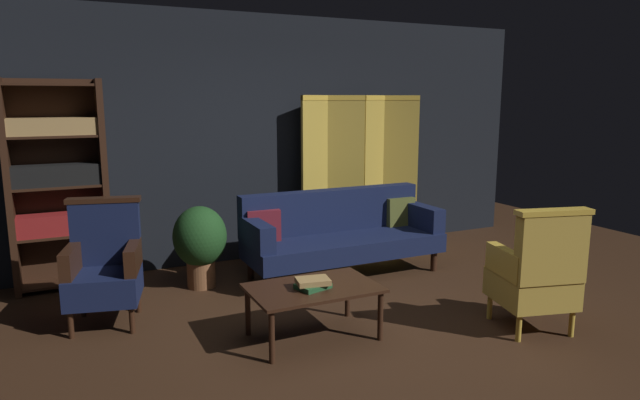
{
  "coord_description": "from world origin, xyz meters",
  "views": [
    {
      "loc": [
        -2.14,
        -3.69,
        1.87
      ],
      "look_at": [
        0.0,
        0.8,
        0.95
      ],
      "focal_mm": 31.16,
      "sensor_mm": 36.0,
      "label": 1
    }
  ],
  "objects": [
    {
      "name": "ground_plane",
      "position": [
        0.0,
        0.0,
        0.0
      ],
      "size": [
        10.0,
        10.0,
        0.0
      ],
      "primitive_type": "plane",
      "color": "#331E11"
    },
    {
      "name": "back_wall",
      "position": [
        0.0,
        2.45,
        1.4
      ],
      "size": [
        7.2,
        0.1,
        2.8
      ],
      "primitive_type": "cube",
      "color": "black",
      "rests_on": "ground_plane"
    },
    {
      "name": "folding_screen",
      "position": [
        1.25,
        2.29,
        0.99
      ],
      "size": [
        1.7,
        0.3,
        1.9
      ],
      "color": "#B29338",
      "rests_on": "ground_plane"
    },
    {
      "name": "bookshelf",
      "position": [
        -2.15,
        2.19,
        1.05
      ],
      "size": [
        0.9,
        0.32,
        2.05
      ],
      "color": "black",
      "rests_on": "ground_plane"
    },
    {
      "name": "velvet_couch",
      "position": [
        0.55,
        1.45,
        0.45
      ],
      "size": [
        2.12,
        0.78,
        0.88
      ],
      "color": "black",
      "rests_on": "ground_plane"
    },
    {
      "name": "coffee_table",
      "position": [
        -0.41,
        0.06,
        0.37
      ],
      "size": [
        1.0,
        0.64,
        0.42
      ],
      "color": "black",
      "rests_on": "ground_plane"
    },
    {
      "name": "armchair_gilt_accent",
      "position": [
        1.26,
        -0.6,
        0.49
      ],
      "size": [
        0.7,
        0.7,
        1.04
      ],
      "color": "gold",
      "rests_on": "ground_plane"
    },
    {
      "name": "armchair_wing_left",
      "position": [
        -1.85,
        1.09,
        0.49
      ],
      "size": [
        0.7,
        0.7,
        1.04
      ],
      "color": "black",
      "rests_on": "ground_plane"
    },
    {
      "name": "potted_plant",
      "position": [
        -0.92,
        1.63,
        0.47
      ],
      "size": [
        0.53,
        0.53,
        0.82
      ],
      "color": "brown",
      "rests_on": "ground_plane"
    },
    {
      "name": "book_green_cloth",
      "position": [
        -0.43,
        0.02,
        0.44
      ],
      "size": [
        0.28,
        0.24,
        0.04
      ],
      "primitive_type": "cube",
      "rotation": [
        0.0,
        0.0,
        0.27
      ],
      "color": "#1E4C28",
      "rests_on": "coffee_table"
    },
    {
      "name": "book_tan_leather",
      "position": [
        -0.43,
        0.02,
        0.48
      ],
      "size": [
        0.28,
        0.22,
        0.04
      ],
      "primitive_type": "cube",
      "rotation": [
        0.0,
        0.0,
        -0.17
      ],
      "color": "#9E7A47",
      "rests_on": "book_green_cloth"
    }
  ]
}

